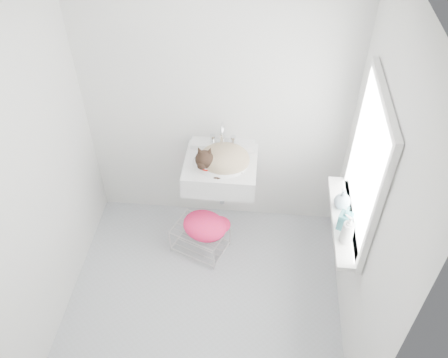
# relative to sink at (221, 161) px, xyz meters

# --- Properties ---
(floor) EXTENTS (2.20, 2.00, 0.02)m
(floor) POSITION_rel_sink_xyz_m (-0.07, -0.74, -0.85)
(floor) COLOR #A8ADB4
(floor) RESTS_ON ground
(back_wall) EXTENTS (2.20, 0.02, 2.50)m
(back_wall) POSITION_rel_sink_xyz_m (-0.07, 0.26, 0.40)
(back_wall) COLOR white
(back_wall) RESTS_ON ground
(right_wall) EXTENTS (0.02, 2.00, 2.50)m
(right_wall) POSITION_rel_sink_xyz_m (1.03, -0.74, 0.40)
(right_wall) COLOR white
(right_wall) RESTS_ON ground
(left_wall) EXTENTS (0.02, 2.00, 2.50)m
(left_wall) POSITION_rel_sink_xyz_m (-1.17, -0.74, 0.40)
(left_wall) COLOR white
(left_wall) RESTS_ON ground
(window_glass) EXTENTS (0.01, 0.80, 1.00)m
(window_glass) POSITION_rel_sink_xyz_m (1.02, -0.54, 0.50)
(window_glass) COLOR white
(window_glass) RESTS_ON right_wall
(window_frame) EXTENTS (0.04, 0.90, 1.10)m
(window_frame) POSITION_rel_sink_xyz_m (1.00, -0.54, 0.50)
(window_frame) COLOR white
(window_frame) RESTS_ON right_wall
(windowsill) EXTENTS (0.16, 0.88, 0.04)m
(windowsill) POSITION_rel_sink_xyz_m (0.94, -0.54, -0.02)
(windowsill) COLOR white
(windowsill) RESTS_ON right_wall
(sink) EXTENTS (0.59, 0.52, 0.24)m
(sink) POSITION_rel_sink_xyz_m (0.00, 0.00, 0.00)
(sink) COLOR white
(sink) RESTS_ON back_wall
(faucet) EXTENTS (0.22, 0.15, 0.22)m
(faucet) POSITION_rel_sink_xyz_m (0.00, 0.18, 0.14)
(faucet) COLOR silver
(faucet) RESTS_ON sink
(cat) EXTENTS (0.47, 0.41, 0.28)m
(cat) POSITION_rel_sink_xyz_m (0.01, -0.02, 0.04)
(cat) COLOR tan
(cat) RESTS_ON sink
(wire_rack) EXTENTS (0.52, 0.45, 0.26)m
(wire_rack) POSITION_rel_sink_xyz_m (-0.16, -0.23, -0.70)
(wire_rack) COLOR silver
(wire_rack) RESTS_ON floor
(towel) EXTENTS (0.47, 0.42, 0.16)m
(towel) POSITION_rel_sink_xyz_m (-0.11, -0.27, -0.56)
(towel) COLOR red
(towel) RESTS_ON wire_rack
(bottle_a) EXTENTS (0.11, 0.11, 0.20)m
(bottle_a) POSITION_rel_sink_xyz_m (0.93, -0.75, 0.00)
(bottle_a) COLOR silver
(bottle_a) RESTS_ON windowsill
(bottle_b) EXTENTS (0.12, 0.12, 0.20)m
(bottle_b) POSITION_rel_sink_xyz_m (0.93, -0.63, 0.00)
(bottle_b) COLOR teal
(bottle_b) RESTS_ON windowsill
(bottle_c) EXTENTS (0.17, 0.17, 0.16)m
(bottle_c) POSITION_rel_sink_xyz_m (0.93, -0.42, 0.00)
(bottle_c) COLOR #9FB9CC
(bottle_c) RESTS_ON windowsill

